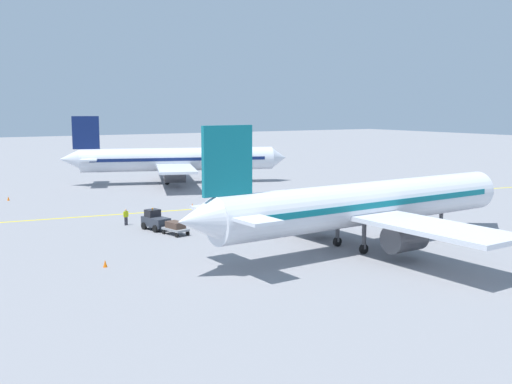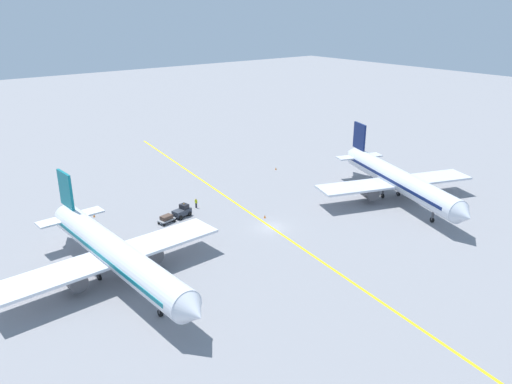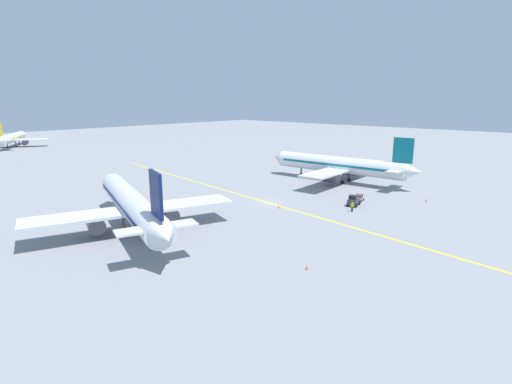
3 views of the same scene
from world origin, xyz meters
TOP-DOWN VIEW (x-y plane):
  - ground_plane at (0.00, 0.00)m, footprint 400.00×400.00m
  - apron_yellow_centreline at (0.00, 0.00)m, footprint 16.23×119.00m
  - airplane_at_gate at (-24.23, 4.39)m, footprint 28.14×34.47m
  - airplane_adjacent_stand at (24.79, 0.49)m, footprint 28.26×35.53m
  - baggage_tug_dark at (8.51, -11.95)m, footprint 3.26×2.30m
  - baggage_cart_trailing at (11.72, -11.21)m, footprint 2.85×1.94m
  - ground_crew_worker at (4.88, -13.69)m, footprint 0.29×0.57m
  - traffic_cone_near_nose at (-18.81, -21.33)m, footprint 0.32×0.32m
  - traffic_cone_mid_apron at (19.74, -20.34)m, footprint 0.32×0.32m
  - traffic_cone_by_wingtip at (-1.47, -3.37)m, footprint 0.32×0.32m

SIDE VIEW (x-z plane):
  - ground_plane at x=0.00m, z-range 0.00..0.00m
  - apron_yellow_centreline at x=0.00m, z-range 0.00..0.01m
  - traffic_cone_near_nose at x=-18.81m, z-range 0.00..0.55m
  - traffic_cone_mid_apron at x=19.74m, z-range 0.00..0.55m
  - traffic_cone_by_wingtip at x=-1.47m, z-range 0.00..0.55m
  - baggage_cart_trailing at x=11.72m, z-range 0.14..1.38m
  - baggage_tug_dark at x=8.51m, z-range -0.15..1.96m
  - ground_crew_worker at x=4.88m, z-range 0.07..1.75m
  - airplane_at_gate at x=-24.23m, z-range -1.59..9.01m
  - airplane_adjacent_stand at x=24.79m, z-range -1.59..9.01m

